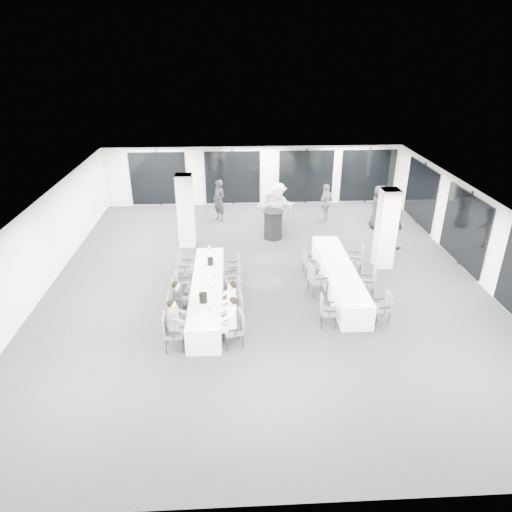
{
  "coord_description": "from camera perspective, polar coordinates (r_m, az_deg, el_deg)",
  "views": [
    {
      "loc": [
        -1.0,
        -13.22,
        7.19
      ],
      "look_at": [
        -0.31,
        -0.2,
        1.05
      ],
      "focal_mm": 32.0,
      "sensor_mm": 36.0,
      "label": 1
    }
  ],
  "objects": [
    {
      "name": "chair_main_left_fourth",
      "position": [
        14.13,
        -9.39,
        -3.39
      ],
      "size": [
        0.48,
        0.53,
        0.89
      ],
      "rotation": [
        0.0,
        0.0,
        -1.49
      ],
      "color": "#494B50",
      "rests_on": "floor"
    },
    {
      "name": "chair_main_left_near",
      "position": [
        11.91,
        -10.65,
        -9.08
      ],
      "size": [
        0.52,
        0.58,
        0.99
      ],
      "rotation": [
        0.0,
        0.0,
        -1.52
      ],
      "color": "#494B50",
      "rests_on": "floor"
    },
    {
      "name": "chair_main_right_second",
      "position": [
        12.54,
        -2.53,
        -6.66
      ],
      "size": [
        0.56,
        0.61,
        1.01
      ],
      "rotation": [
        0.0,
        0.0,
        1.67
      ],
      "color": "#494B50",
      "rests_on": "floor"
    },
    {
      "name": "standing_guest_c",
      "position": [
        19.78,
        2.88,
        6.94
      ],
      "size": [
        1.36,
        0.83,
        1.99
      ],
      "primitive_type": "imported",
      "rotation": [
        0.0,
        0.0,
        3.0
      ],
      "color": "white",
      "rests_on": "floor"
    },
    {
      "name": "standing_guest_g",
      "position": [
        20.05,
        -4.65,
        7.23
      ],
      "size": [
        0.94,
        0.96,
        2.05
      ],
      "primitive_type": "imported",
      "rotation": [
        0.0,
        0.0,
        -0.87
      ],
      "color": "black",
      "rests_on": "floor"
    },
    {
      "name": "column_left",
      "position": [
        17.5,
        -8.78,
        5.6
      ],
      "size": [
        0.6,
        0.6,
        2.8
      ],
      "primitive_type": "cube",
      "color": "silver",
      "rests_on": "floor"
    },
    {
      "name": "chair_main_left_mid",
      "position": [
        13.46,
        -9.74,
        -4.68
      ],
      "size": [
        0.55,
        0.6,
        0.99
      ],
      "rotation": [
        0.0,
        0.0,
        -1.47
      ],
      "color": "#494B50",
      "rests_on": "floor"
    },
    {
      "name": "water_bottle_a",
      "position": [
        12.04,
        -7.2,
        -6.75
      ],
      "size": [
        0.07,
        0.07,
        0.21
      ],
      "primitive_type": "cylinder",
      "color": "silver",
      "rests_on": "banquet_table_main"
    },
    {
      "name": "standing_guest_e",
      "position": [
        19.76,
        15.09,
        6.24
      ],
      "size": [
        0.89,
        1.15,
        2.1
      ],
      "primitive_type": "imported",
      "rotation": [
        0.0,
        0.0,
        1.87
      ],
      "color": "black",
      "rests_on": "floor"
    },
    {
      "name": "chair_main_left_far",
      "position": [
        15.1,
        -9.02,
        -1.17
      ],
      "size": [
        0.53,
        0.58,
        0.98
      ],
      "rotation": [
        0.0,
        0.0,
        -1.65
      ],
      "color": "#494B50",
      "rests_on": "floor"
    },
    {
      "name": "chair_side_left_far",
      "position": [
        15.45,
        6.59,
        -0.61
      ],
      "size": [
        0.48,
        0.53,
        0.88
      ],
      "rotation": [
        0.0,
        0.0,
        -1.47
      ],
      "color": "#494B50",
      "rests_on": "floor"
    },
    {
      "name": "chair_main_right_far",
      "position": [
        14.97,
        -2.69,
        -1.33
      ],
      "size": [
        0.46,
        0.51,
        0.89
      ],
      "rotation": [
        0.0,
        0.0,
        1.55
      ],
      "color": "#494B50",
      "rests_on": "floor"
    },
    {
      "name": "water_bottle_b",
      "position": [
        13.66,
        -5.28,
        -2.52
      ],
      "size": [
        0.07,
        0.07,
        0.22
      ],
      "primitive_type": "cylinder",
      "color": "silver",
      "rests_on": "banquet_table_main"
    },
    {
      "name": "plate_c",
      "position": [
        13.26,
        -5.7,
        -3.91
      ],
      "size": [
        0.2,
        0.2,
        0.03
      ],
      "color": "white",
      "rests_on": "banquet_table_main"
    },
    {
      "name": "chair_main_right_near",
      "position": [
        11.86,
        -2.5,
        -8.81
      ],
      "size": [
        0.59,
        0.62,
        0.98
      ],
      "rotation": [
        0.0,
        0.0,
        1.81
      ],
      "color": "#494B50",
      "rests_on": "floor"
    },
    {
      "name": "chair_side_right_near",
      "position": [
        13.31,
        15.68,
        -5.96
      ],
      "size": [
        0.5,
        0.54,
        0.89
      ],
      "rotation": [
        0.0,
        0.0,
        1.7
      ],
      "color": "#494B50",
      "rests_on": "floor"
    },
    {
      "name": "seated_guest_d",
      "position": [
        12.4,
        -3.34,
        -5.77
      ],
      "size": [
        0.5,
        0.38,
        1.44
      ],
      "rotation": [
        0.0,
        0.0,
        1.57
      ],
      "color": "white",
      "rests_on": "floor"
    },
    {
      "name": "standing_guest_a",
      "position": [
        19.16,
        1.61,
        5.94
      ],
      "size": [
        0.77,
        0.7,
        1.73
      ],
      "primitive_type": "imported",
      "rotation": [
        0.0,
        0.0,
        0.36
      ],
      "color": "slate",
      "rests_on": "floor"
    },
    {
      "name": "seated_guest_c",
      "position": [
        11.71,
        -3.34,
        -7.84
      ],
      "size": [
        0.5,
        0.38,
        1.44
      ],
      "rotation": [
        0.0,
        0.0,
        1.57
      ],
      "color": "white",
      "rests_on": "floor"
    },
    {
      "name": "banquet_table_side",
      "position": [
        14.82,
        10.31,
        -2.61
      ],
      "size": [
        0.9,
        5.0,
        0.75
      ],
      "primitive_type": "cube",
      "color": "white",
      "rests_on": "floor"
    },
    {
      "name": "ice_bucket_far",
      "position": [
        14.56,
        -5.73,
        -0.68
      ],
      "size": [
        0.2,
        0.2,
        0.23
      ],
      "primitive_type": "cylinder",
      "color": "black",
      "rests_on": "banquet_table_main"
    },
    {
      "name": "wine_glass",
      "position": [
        11.74,
        -5.48,
        -7.35
      ],
      "size": [
        0.07,
        0.07,
        0.19
      ],
      "color": "silver",
      "rests_on": "banquet_table_main"
    },
    {
      "name": "plate_a",
      "position": [
        12.28,
        -7.32,
        -6.58
      ],
      "size": [
        0.18,
        0.18,
        0.03
      ],
      "color": "white",
      "rests_on": "banquet_table_main"
    },
    {
      "name": "cocktail_table",
      "position": [
        18.24,
        2.15,
        3.96
      ],
      "size": [
        0.83,
        0.83,
        1.15
      ],
      "color": "black",
      "rests_on": "floor"
    },
    {
      "name": "column_right",
      "position": [
        16.21,
        15.95,
        3.28
      ],
      "size": [
        0.6,
        0.6,
        2.8
      ],
      "primitive_type": "cube",
      "color": "silver",
      "rests_on": "floor"
    },
    {
      "name": "standing_guest_f",
      "position": [
        19.12,
        2.58,
        6.35
      ],
      "size": [
        1.95,
        1.0,
        2.03
      ],
      "primitive_type": "imported",
      "rotation": [
        0.0,
        0.0,
        3.3
      ],
      "color": "white",
      "rests_on": "floor"
    },
    {
      "name": "chair_side_left_near",
      "position": [
        12.78,
        8.74,
        -6.55
      ],
      "size": [
        0.51,
        0.56,
        0.92
      ],
      "rotation": [
        0.0,
        0.0,
        -1.69
      ],
      "color": "#494B50",
      "rests_on": "floor"
    },
    {
      "name": "ice_bucket_near",
      "position": [
        12.53,
        -6.62,
        -5.21
      ],
      "size": [
        0.23,
        0.23,
        0.26
      ],
      "primitive_type": "cylinder",
      "color": "black",
      "rests_on": "banquet_table_main"
    },
    {
      "name": "seated_guest_b",
      "position": [
        12.58,
        -9.46,
        -5.64
      ],
      "size": [
        0.5,
        0.38,
        1.44
      ],
      "rotation": [
        0.0,
        0.0,
        -1.57
      ],
      "color": "black",
      "rests_on": "floor"
    },
    {
      "name": "chair_main_left_second",
      "position": [
        12.71,
        -10.16,
        -6.58
      ],
      "size": [
        0.55,
        0.6,
        1.01
      ],
      "rotation": [
        0.0,
        0.0,
        -1.48
      ],
      "color": "#494B50",
      "rests_on": "floor"
    },
    {
      "name": "chair_side_right_mid",
      "position": [
        14.49,
        14.01,
        -3.03
      ],
      "size": [
        0.53,
        0.56,
        0.9
      ],
      "rotation": [
        0.0,
        0.0,
        1.38
      ],
      "color": "#494B50",
      "rests_on": "floor"
    },
    {
      "name": "banquet_table_main",
      "position": [
        13.73,
        -6.09,
        -4.7
      ],
      "size": [
        0.9,
        5.0,
        0.75
      ],
      "primitive_type": "cube",
      "color": "white",
      "rests_on": "floor"
    },
    {
      "name": "chair_side_left_mid",
      "position": [
        14.2,
        7.42,
        -2.69
      ],
      "size": [
        0.63,
        0.66,
        1.04
      ],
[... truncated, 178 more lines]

